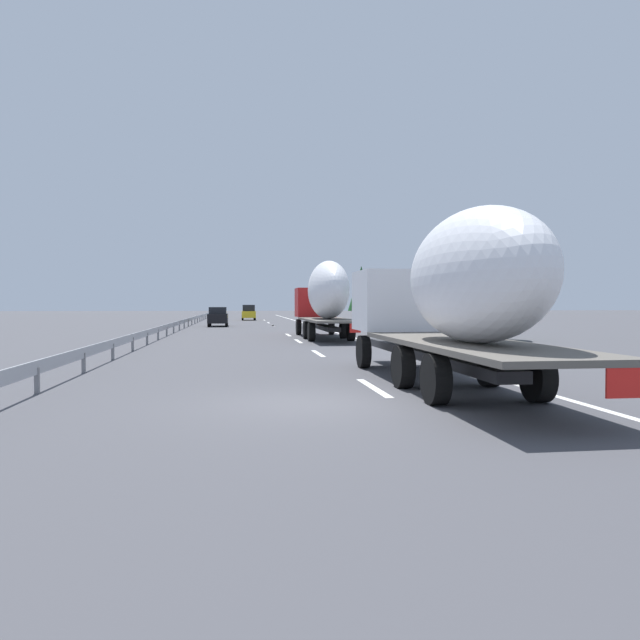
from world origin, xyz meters
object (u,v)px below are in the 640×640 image
at_px(truck_trailing, 450,292).
at_px(car_black_suv, 218,316).
at_px(car_yellow_coupe, 249,313).
at_px(road_sign, 321,304).
at_px(truck_lead, 325,296).

relative_size(truck_trailing, car_black_suv, 2.90).
bearing_deg(car_yellow_coupe, road_sign, -158.74).
bearing_deg(car_yellow_coupe, car_black_suv, 171.41).
height_order(car_yellow_coupe, road_sign, road_sign).
height_order(truck_lead, truck_trailing, truck_lead).
height_order(truck_lead, car_black_suv, truck_lead).
xyz_separation_m(truck_trailing, car_yellow_coupe, (62.02, 3.78, -1.36)).
bearing_deg(road_sign, car_yellow_coupe, 21.26).
bearing_deg(road_sign, truck_trailing, 176.00).
bearing_deg(truck_lead, car_yellow_coupe, 5.22).
distance_m(truck_trailing, car_yellow_coupe, 62.15).
distance_m(truck_lead, truck_trailing, 20.70).
bearing_deg(car_yellow_coupe, truck_trailing, -176.52).
xyz_separation_m(truck_lead, truck_trailing, (-20.70, -0.00, -0.18)).
xyz_separation_m(truck_lead, car_yellow_coupe, (41.32, 3.78, -1.54)).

